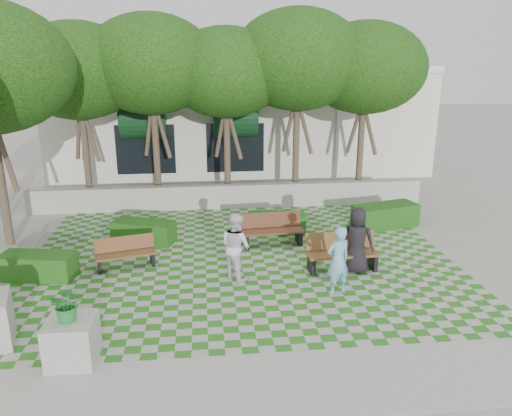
{
  "coord_description": "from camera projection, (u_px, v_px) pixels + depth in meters",
  "views": [
    {
      "loc": [
        -0.99,
        -12.19,
        5.64
      ],
      "look_at": [
        0.5,
        1.5,
        1.4
      ],
      "focal_mm": 35.0,
      "sensor_mm": 36.0,
      "label": 1
    }
  ],
  "objects": [
    {
      "name": "hedge_west",
      "position": [
        38.0,
        266.0,
        13.08
      ],
      "size": [
        2.02,
        1.09,
        0.67
      ],
      "primitive_type": "cube",
      "rotation": [
        0.0,
        0.0,
        -0.18
      ],
      "color": "#1C4D14",
      "rests_on": "ground"
    },
    {
      "name": "bench_east",
      "position": [
        342.0,
        253.0,
        13.55
      ],
      "size": [
        1.97,
        0.73,
        1.02
      ],
      "rotation": [
        0.0,
        0.0,
        0.04
      ],
      "color": "brown",
      "rests_on": "ground"
    },
    {
      "name": "ground",
      "position": [
        244.0,
        275.0,
        13.34
      ],
      "size": [
        90.0,
        90.0,
        0.0
      ],
      "primitive_type": "plane",
      "color": "gray",
      "rests_on": "ground"
    },
    {
      "name": "sidewalk_south",
      "position": [
        266.0,
        385.0,
        8.88
      ],
      "size": [
        16.0,
        2.0,
        0.01
      ],
      "primitive_type": "cube",
      "color": "#9E9B93",
      "rests_on": "ground"
    },
    {
      "name": "retaining_wall",
      "position": [
        230.0,
        196.0,
        19.1
      ],
      "size": [
        15.0,
        0.36,
        0.9
      ],
      "primitive_type": "cube",
      "color": "#9E9B93",
      "rests_on": "ground"
    },
    {
      "name": "bench_west",
      "position": [
        125.0,
        253.0,
        13.72
      ],
      "size": [
        1.7,
        0.93,
        0.85
      ],
      "rotation": [
        0.0,
        0.0,
        0.25
      ],
      "color": "brown",
      "rests_on": "ground"
    },
    {
      "name": "planter_front",
      "position": [
        71.0,
        332.0,
        9.4
      ],
      "size": [
        0.91,
        0.91,
        1.58
      ],
      "rotation": [
        0.0,
        0.0,
        -0.03
      ],
      "color": "#9E9B93",
      "rests_on": "ground"
    },
    {
      "name": "hedge_east",
      "position": [
        385.0,
        216.0,
        17.0
      ],
      "size": [
        2.37,
        1.43,
        0.78
      ],
      "primitive_type": "cube",
      "rotation": [
        0.0,
        0.0,
        0.26
      ],
      "color": "#194713",
      "rests_on": "ground"
    },
    {
      "name": "lawn",
      "position": [
        241.0,
        260.0,
        14.29
      ],
      "size": [
        12.0,
        12.0,
        0.0
      ],
      "primitive_type": "plane",
      "color": "#2B721E",
      "rests_on": "ground"
    },
    {
      "name": "hedge_midright",
      "position": [
        277.0,
        223.0,
        16.46
      ],
      "size": [
        1.91,
        0.88,
        0.65
      ],
      "primitive_type": "cube",
      "rotation": [
        0.0,
        0.0,
        -0.07
      ],
      "color": "#165215",
      "rests_on": "ground"
    },
    {
      "name": "building",
      "position": [
        238.0,
        117.0,
        26.07
      ],
      "size": [
        18.0,
        8.92,
        5.15
      ],
      "color": "beige",
      "rests_on": "ground"
    },
    {
      "name": "person_white",
      "position": [
        236.0,
        246.0,
        12.94
      ],
      "size": [
        1.06,
        1.1,
        1.78
      ],
      "primitive_type": "imported",
      "rotation": [
        0.0,
        0.0,
        2.24
      ],
      "color": "silver",
      "rests_on": "ground"
    },
    {
      "name": "tree_row",
      "position": [
        174.0,
        69.0,
        17.28
      ],
      "size": [
        17.7,
        13.4,
        7.41
      ],
      "color": "#47382B",
      "rests_on": "ground"
    },
    {
      "name": "bench_mid",
      "position": [
        272.0,
        230.0,
        15.35
      ],
      "size": [
        1.93,
        0.79,
        0.99
      ],
      "rotation": [
        0.0,
        0.0,
        0.09
      ],
      "color": "#502C1B",
      "rests_on": "ground"
    },
    {
      "name": "person_blue",
      "position": [
        338.0,
        260.0,
        12.09
      ],
      "size": [
        0.73,
        0.6,
        1.73
      ],
      "primitive_type": "imported",
      "rotation": [
        0.0,
        0.0,
        3.47
      ],
      "color": "#71B0CE",
      "rests_on": "ground"
    },
    {
      "name": "person_dark",
      "position": [
        357.0,
        240.0,
        13.28
      ],
      "size": [
        1.05,
        0.9,
        1.81
      ],
      "primitive_type": "imported",
      "rotation": [
        0.0,
        0.0,
        2.7
      ],
      "color": "black",
      "rests_on": "ground"
    },
    {
      "name": "hedge_midleft",
      "position": [
        144.0,
        232.0,
        15.61
      ],
      "size": [
        2.06,
        1.38,
        0.67
      ],
      "primitive_type": "cube",
      "rotation": [
        0.0,
        0.0,
        -0.35
      ],
      "color": "#194913",
      "rests_on": "ground"
    }
  ]
}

